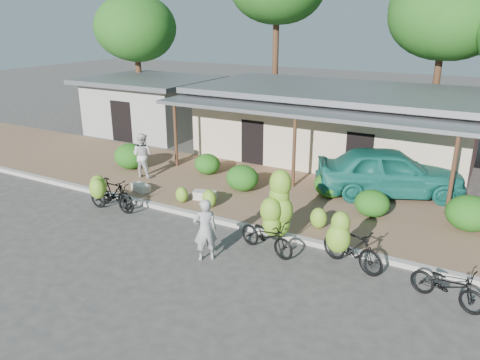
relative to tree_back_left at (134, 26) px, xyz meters
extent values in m
plane|color=#3E3C3A|center=(13.69, -13.11, -5.89)|extent=(100.00, 100.00, 0.00)
cube|color=brown|center=(13.69, -8.11, -5.83)|extent=(60.00, 6.00, 0.12)
cube|color=#A8A399|center=(13.69, -11.11, -5.82)|extent=(60.00, 0.25, 0.15)
cube|color=#C3B193|center=(13.69, -2.11, -4.34)|extent=(12.00, 6.00, 3.10)
cube|color=slate|center=(13.69, -2.11, -2.67)|extent=(13.00, 7.00, 0.25)
cube|color=black|center=(13.69, -5.06, -4.79)|extent=(1.40, 0.12, 2.20)
cube|color=slate|center=(13.69, -6.11, -2.99)|extent=(13.00, 2.00, 0.15)
cylinder|color=#47311C|center=(8.09, -7.01, -4.47)|extent=(0.14, 0.14, 2.85)
cylinder|color=#47311C|center=(13.69, -7.01, -4.47)|extent=(0.14, 0.14, 2.85)
cylinder|color=#47311C|center=(19.29, -7.01, -4.47)|extent=(0.14, 0.14, 2.85)
cube|color=gray|center=(2.69, -2.11, -4.44)|extent=(6.00, 5.00, 2.90)
cube|color=slate|center=(2.69, -2.11, -2.87)|extent=(7.00, 6.00, 0.25)
cube|color=black|center=(2.69, -4.56, -4.79)|extent=(1.40, 0.12, 2.20)
cylinder|color=#47311C|center=(0.19, -0.11, -2.83)|extent=(0.36, 0.36, 6.13)
ellipsoid|color=#1D4B12|center=(0.19, -0.11, -0.10)|extent=(4.97, 4.97, 3.97)
ellipsoid|color=#1D4B12|center=(-0.31, 0.19, 0.20)|extent=(4.22, 4.22, 3.38)
cylinder|color=#47311C|center=(8.19, 2.89, -1.57)|extent=(0.36, 0.36, 8.64)
cylinder|color=#47311C|center=(17.19, 3.39, -2.45)|extent=(0.36, 0.36, 6.88)
ellipsoid|color=#1D4B12|center=(17.19, 3.39, 0.61)|extent=(5.54, 5.54, 4.43)
ellipsoid|color=#1D4B12|center=(16.69, 3.69, 0.91)|extent=(4.71, 4.71, 3.76)
ellipsoid|color=#1C5212|center=(6.59, -8.35, -5.21)|extent=(1.43, 1.29, 1.11)
ellipsoid|color=#1C5212|center=(9.92, -7.33, -5.34)|extent=(1.11, 1.00, 0.87)
ellipsoid|color=#1C5212|center=(12.17, -8.36, -5.28)|extent=(1.27, 1.14, 0.99)
ellipsoid|color=#1C5212|center=(15.33, -7.39, -5.30)|extent=(1.21, 1.09, 0.94)
ellipsoid|color=#1C5212|center=(17.10, -8.40, -5.32)|extent=(1.15, 1.04, 0.90)
ellipsoid|color=#1C5212|center=(20.00, -8.03, -5.21)|extent=(1.43, 1.29, 1.11)
imported|color=black|center=(9.06, -12.05, -5.40)|extent=(1.90, 0.75, 0.98)
ellipsoid|color=#7CB12C|center=(9.09, -12.70, -4.86)|extent=(0.57, 0.48, 0.71)
imported|color=black|center=(8.87, -11.77, -5.37)|extent=(1.76, 0.54, 1.05)
ellipsoid|color=#7CB12C|center=(8.85, -12.42, -4.90)|extent=(0.60, 0.51, 0.75)
imported|color=black|center=(15.07, -12.17, -5.39)|extent=(2.03, 1.16, 1.01)
ellipsoid|color=#7CB12C|center=(15.17, -11.63, -5.16)|extent=(0.73, 0.62, 0.91)
ellipsoid|color=#7CB12C|center=(15.27, -11.65, -4.75)|extent=(0.71, 0.60, 0.89)
ellipsoid|color=#7CB12C|center=(15.19, -11.63, -4.32)|extent=(0.60, 0.51, 0.75)
ellipsoid|color=#7CB12C|center=(15.22, -11.64, -3.93)|extent=(0.64, 0.55, 0.80)
ellipsoid|color=#7CB12C|center=(15.12, -11.98, -5.11)|extent=(0.54, 0.46, 0.67)
ellipsoid|color=#7CB12C|center=(15.09, -11.97, -4.68)|extent=(0.63, 0.53, 0.78)
imported|color=black|center=(17.45, -11.84, -5.31)|extent=(2.00, 1.18, 1.16)
ellipsoid|color=#7CB12C|center=(17.22, -12.45, -4.82)|extent=(0.63, 0.54, 0.79)
ellipsoid|color=#7CB12C|center=(17.24, -12.40, -4.41)|extent=(0.49, 0.41, 0.61)
imported|color=black|center=(19.88, -12.40, -5.42)|extent=(1.89, 1.13, 0.94)
ellipsoid|color=#7CB12C|center=(10.88, -10.49, -5.48)|extent=(0.46, 0.39, 0.58)
ellipsoid|color=#7CB12C|center=(11.98, -10.39, -5.45)|extent=(0.51, 0.43, 0.64)
ellipsoid|color=#7CB12C|center=(15.89, -10.15, -5.44)|extent=(0.54, 0.46, 0.67)
cube|color=beige|center=(11.42, -9.83, -5.62)|extent=(0.92, 0.59, 0.30)
cube|color=beige|center=(8.85, -10.33, -5.63)|extent=(0.82, 0.55, 0.28)
imported|color=#969696|center=(13.79, -13.38, -4.99)|extent=(0.77, 0.76, 1.80)
imported|color=silver|center=(7.80, -8.91, -4.85)|extent=(0.96, 0.78, 1.83)
imported|color=#17695C|center=(17.11, -6.11, -4.87)|extent=(5.69, 4.13, 1.80)
camera|label=1|loc=(20.28, -23.04, 0.49)|focal=35.00mm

